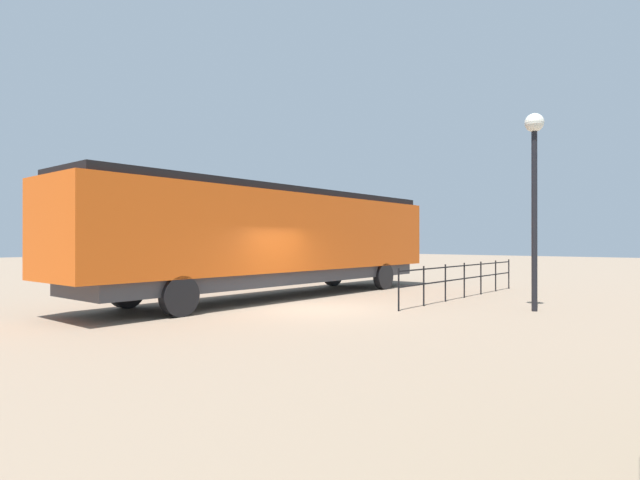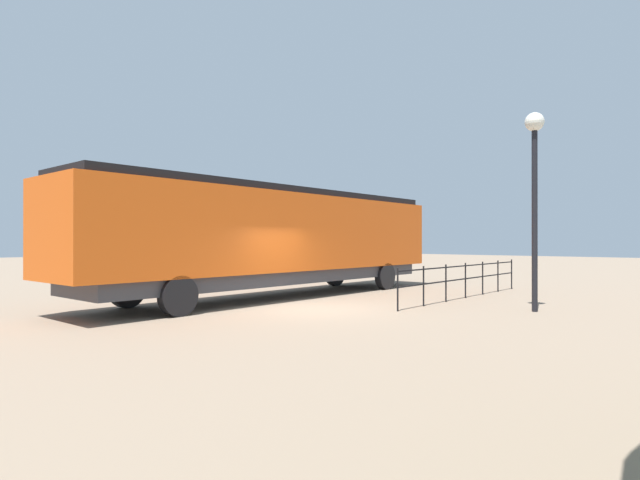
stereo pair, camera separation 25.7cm
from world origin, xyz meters
TOP-DOWN VIEW (x-y plane):
  - ground_plane at (0.00, 0.00)m, footprint 120.00×120.00m
  - locomotive at (-3.06, 2.02)m, footprint 2.99×15.63m
  - lamp_post at (5.23, 3.70)m, footprint 0.53×0.53m
  - platform_fence at (2.22, 5.69)m, footprint 0.05×9.03m

SIDE VIEW (x-z plane):
  - ground_plane at x=0.00m, z-range 0.00..0.00m
  - platform_fence at x=2.22m, z-range 0.17..1.41m
  - locomotive at x=-3.06m, z-range 0.26..4.15m
  - lamp_post at x=5.23m, z-range 1.27..6.97m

